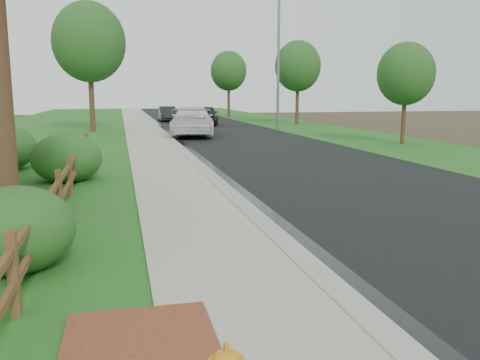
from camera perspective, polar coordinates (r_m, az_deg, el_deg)
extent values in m
plane|color=#39321F|center=(6.71, 8.36, -13.76)|extent=(120.00, 120.00, 0.00)
cube|color=black|center=(41.37, -3.64, 6.12)|extent=(8.00, 90.00, 0.02)
cube|color=gray|center=(40.87, -9.48, 6.03)|extent=(0.40, 90.00, 0.12)
cube|color=black|center=(40.90, -8.99, 5.99)|extent=(0.50, 90.00, 0.00)
cube|color=#A9A394|center=(40.81, -11.32, 5.95)|extent=(2.20, 90.00, 0.10)
cube|color=#17501A|center=(40.79, -13.99, 5.82)|extent=(1.60, 90.00, 0.06)
cube|color=#17501A|center=(41.18, -21.28, 5.47)|extent=(9.00, 90.00, 0.04)
cube|color=#17501A|center=(43.06, 5.50, 6.25)|extent=(6.00, 90.00, 0.04)
cube|color=#4D2619|center=(6.58, -24.10, -9.87)|extent=(0.12, 0.12, 1.10)
cube|color=#4D2619|center=(8.85, -21.26, -4.73)|extent=(0.12, 0.12, 1.10)
cube|color=#4D2619|center=(11.18, -19.61, -1.70)|extent=(0.12, 0.12, 1.10)
cube|color=#4D2619|center=(13.53, -18.54, 0.29)|extent=(0.12, 0.12, 1.10)
cube|color=#4D2619|center=(15.89, -17.78, 1.68)|extent=(0.12, 0.12, 1.10)
cube|color=#4D2619|center=(18.27, -17.22, 2.71)|extent=(0.12, 0.12, 1.10)
cube|color=#4D2619|center=(20.65, -16.79, 3.51)|extent=(0.12, 0.12, 1.10)
cube|color=#4D2619|center=(7.74, -22.42, -7.63)|extent=(0.08, 2.35, 0.10)
cube|color=#4D2619|center=(7.63, -22.61, -4.76)|extent=(0.08, 2.35, 0.10)
cube|color=#4D2619|center=(10.03, -20.31, -3.59)|extent=(0.08, 2.35, 0.10)
cube|color=#4D2619|center=(9.95, -20.44, -1.35)|extent=(0.08, 2.35, 0.10)
cube|color=#4D2619|center=(12.37, -19.00, -1.07)|extent=(0.08, 2.35, 0.10)
cube|color=#4D2619|center=(12.30, -19.10, 0.76)|extent=(0.08, 2.35, 0.10)
cube|color=#4D2619|center=(14.72, -18.11, 0.65)|extent=(0.08, 2.35, 0.10)
cube|color=#4D2619|center=(14.67, -18.19, 2.20)|extent=(0.08, 2.35, 0.10)
cube|color=#4D2619|center=(17.09, -17.47, 1.90)|extent=(0.08, 2.35, 0.10)
cube|color=#4D2619|center=(17.04, -17.54, 3.23)|extent=(0.08, 2.35, 0.10)
cube|color=#4D2619|center=(19.47, -16.98, 2.84)|extent=(0.08, 2.35, 0.10)
cube|color=#4D2619|center=(19.43, -17.04, 4.01)|extent=(0.08, 2.35, 0.10)
cylinder|color=#C57017|center=(4.08, -1.52, -18.26)|extent=(0.05, 0.05, 0.07)
imported|color=silver|center=(31.33, -5.37, 6.59)|extent=(3.48, 6.57, 1.81)
imported|color=black|center=(41.78, -3.85, 7.28)|extent=(2.92, 5.07, 1.62)
imported|color=black|center=(47.83, -8.15, 7.37)|extent=(1.48, 4.16, 1.37)
cylinder|color=slate|center=(36.73, 4.32, 13.18)|extent=(0.19, 0.19, 9.67)
ellipsoid|color=brown|center=(9.53, -22.49, -4.99)|extent=(1.29, 1.14, 0.72)
ellipsoid|color=#1E4F1C|center=(8.29, -23.94, -5.13)|extent=(2.21, 2.21, 1.31)
ellipsoid|color=#1E4F1C|center=(15.94, -18.88, 2.34)|extent=(2.11, 2.11, 1.49)
ellipsoid|color=#1E4F1C|center=(19.22, -25.22, 3.28)|extent=(2.92, 2.92, 1.58)
cylinder|color=#3E2819|center=(27.42, 17.91, 7.05)|extent=(0.22, 0.22, 3.14)
ellipsoid|color=#1E4F1C|center=(27.41, 18.14, 11.27)|extent=(2.87, 2.87, 3.16)
cylinder|color=#3E2819|center=(36.18, -16.34, 9.34)|extent=(0.36, 0.36, 5.22)
ellipsoid|color=#1E4F1C|center=(36.33, -16.60, 14.63)|extent=(4.82, 4.82, 5.30)
cylinder|color=#3E2819|center=(43.07, 6.45, 9.00)|extent=(0.29, 0.29, 4.20)
ellipsoid|color=#1E4F1C|center=(43.12, 6.52, 12.59)|extent=(3.80, 3.80, 4.18)
cylinder|color=#3E2819|center=(54.41, -1.28, 9.26)|extent=(0.29, 0.29, 4.27)
ellipsoid|color=#1E4F1C|center=(54.45, -1.29, 12.15)|extent=(3.78, 3.78, 4.15)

